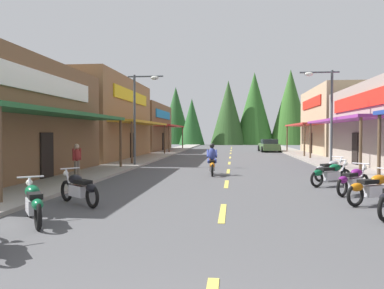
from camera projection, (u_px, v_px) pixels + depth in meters
The scene contains 19 objects.
ground at pixel (230, 163), 27.60m from camera, with size 10.81×80.91×0.10m, color #4C4C4F.
sidewalk_left at pixel (139, 160), 28.30m from camera, with size 2.47×80.91×0.12m, color #9E9991.
sidewalk_right at pixel (325, 162), 26.88m from camera, with size 2.47×80.91×0.12m, color gray.
centerline_dashes at pixel (230, 159), 30.32m from camera, with size 0.16×55.22×0.01m.
storefront_left_middle at pixel (93, 119), 31.32m from camera, with size 8.35×13.69×6.42m.
storefront_left_far at pixel (126, 128), 45.21m from camera, with size 10.76×12.13×5.40m.
storefront_right_far at pixel (346, 121), 37.41m from camera, with size 8.45×12.23×6.42m.
streetlamp_left at pixel (140, 106), 23.73m from camera, with size 2.19×0.30×5.65m.
streetlamp_right at pixel (325, 104), 21.85m from camera, with size 2.19×0.30×5.63m.
motorcycle_parked_right_3 at pixel (373, 188), 11.12m from camera, with size 1.88×1.20×1.04m.
motorcycle_parked_right_4 at pixel (353, 180), 12.98m from camera, with size 1.54×1.63×1.04m.
motorcycle_parked_right_5 at pixel (331, 174), 15.03m from camera, with size 1.85×1.24×1.04m.
motorcycle_parked_right_6 at pixel (330, 169), 16.82m from camera, with size 1.70×1.45×1.04m.
motorcycle_parked_left_1 at pixel (34, 202), 8.80m from camera, with size 1.31×1.81×1.04m.
motorcycle_parked_left_2 at pixel (79, 188), 11.11m from camera, with size 1.72×1.43×1.04m.
rider_cruising_lead at pixel (212, 162), 18.99m from camera, with size 0.60×2.14×1.57m.
pedestrian_by_shop at pixel (77, 159), 17.53m from camera, with size 0.35×0.55×1.58m.
parked_car_curbside at pixel (269, 146), 42.78m from camera, with size 2.26×4.40×1.40m.
treeline_backdrop at pixel (244, 111), 70.60m from camera, with size 28.12×10.20×13.63m.
Camera 1 is at (0.27, -2.22, 2.07)m, focal length 36.09 mm.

